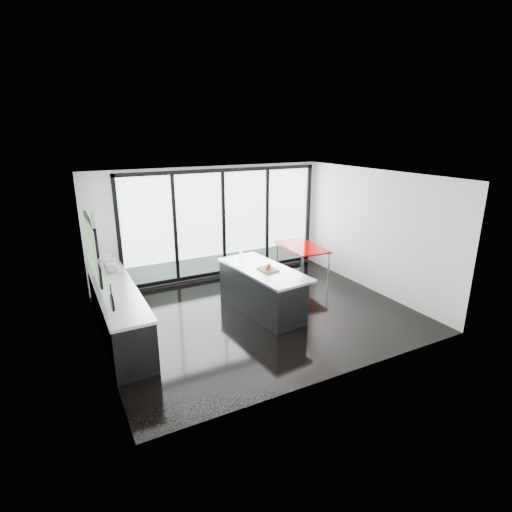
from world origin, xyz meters
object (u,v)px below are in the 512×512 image
bar_stool_near (293,293)px  bar_stool_far (282,290)px  island (261,289)px  red_table (302,261)px

bar_stool_near → bar_stool_far: bearing=137.9°
island → bar_stool_near: (0.69, -0.16, -0.15)m
bar_stool_far → bar_stool_near: bearing=-65.0°
bar_stool_far → island: bearing=-173.3°
bar_stool_far → red_table: bearing=42.0°
island → bar_stool_near: island is taller
island → bar_stool_near: bearing=-13.1°
bar_stool_near → bar_stool_far: (-0.12, 0.24, 0.01)m
island → bar_stool_far: 0.60m
bar_stool_near → red_table: bearing=72.5°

